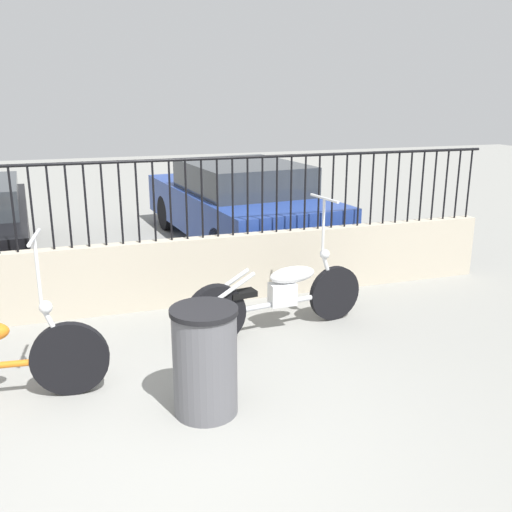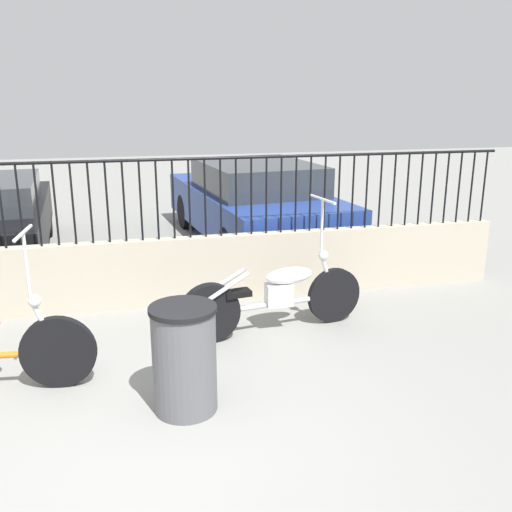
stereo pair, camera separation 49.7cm
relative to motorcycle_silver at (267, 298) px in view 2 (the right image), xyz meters
name	(u,v)px [view 2 (the right image)]	position (x,y,z in m)	size (l,w,h in m)	color
ground_plane	(143,446)	(-1.41, -1.78, -0.40)	(40.00, 40.00, 0.00)	gray
low_wall	(129,274)	(-1.41, 1.12, 0.01)	(9.57, 0.18, 0.82)	#B2A893
fence_railing	(123,189)	(-1.41, 1.12, 1.04)	(9.57, 0.04, 0.95)	black
motorcycle_silver	(267,298)	(0.00, 0.00, 0.00)	(2.07, 0.58, 1.43)	black
trash_bin	(184,359)	(-1.03, -1.34, 0.05)	(0.54, 0.54, 0.89)	#56565B
car_blue	(254,202)	(0.75, 3.77, 0.31)	(2.38, 4.78, 1.39)	black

